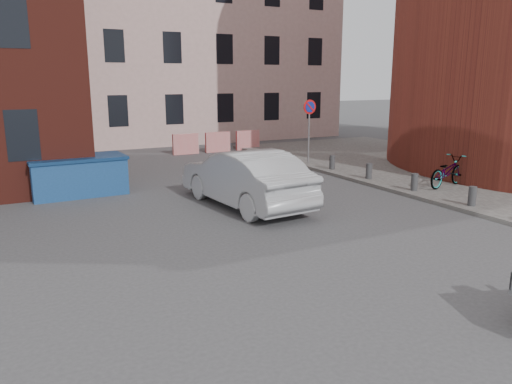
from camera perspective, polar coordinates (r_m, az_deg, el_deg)
ground at (r=10.51m, az=7.35°, el=-7.41°), size 120.00×120.00×0.00m
sidewalk at (r=20.13m, az=24.44°, el=1.49°), size 9.00×24.00×0.12m
building_pink at (r=32.42m, az=-6.72°, el=18.74°), size 16.00×8.00×14.00m
no_parking_sign at (r=21.15m, az=6.12°, el=8.41°), size 0.60×0.09×2.65m
bollards at (r=16.70m, az=17.65°, el=1.09°), size 0.22×9.02×0.55m
barriers at (r=25.28m, az=-4.40°, el=5.72°), size 4.70×0.18×1.00m
dumpster at (r=16.77m, az=-19.68°, el=1.77°), size 2.98×1.61×1.23m
silver_car at (r=14.38m, az=-1.28°, el=1.62°), size 2.15×5.12×1.64m
bicycle at (r=17.61m, az=20.99°, el=2.21°), size 2.04×1.09×1.02m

